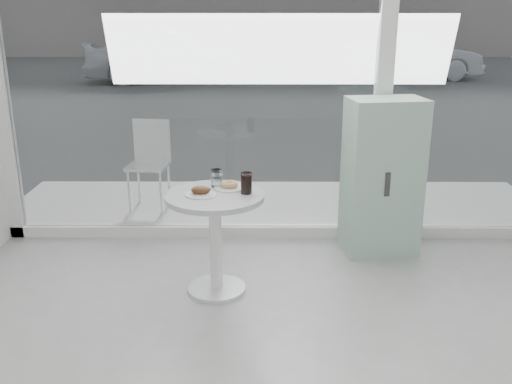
{
  "coord_description": "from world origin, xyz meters",
  "views": [
    {
      "loc": [
        -0.18,
        -1.99,
        2.04
      ],
      "look_at": [
        -0.2,
        1.7,
        0.85
      ],
      "focal_mm": 40.0,
      "sensor_mm": 36.0,
      "label": 1
    }
  ],
  "objects_px": {
    "mint_cabinet": "(382,177)",
    "cola_glass": "(246,183)",
    "plate_fritter": "(201,192)",
    "water_tumbler_a": "(216,179)",
    "car_silver": "(410,57)",
    "patio_chair": "(150,158)",
    "car_white": "(166,54)",
    "water_tumbler_b": "(218,179)",
    "main_table": "(215,223)",
    "plate_donut": "(229,186)"
  },
  "relations": [
    {
      "from": "plate_donut",
      "to": "cola_glass",
      "type": "height_order",
      "value": "cola_glass"
    },
    {
      "from": "car_silver",
      "to": "mint_cabinet",
      "type": "bearing_deg",
      "value": 162.02
    },
    {
      "from": "mint_cabinet",
      "to": "water_tumbler_a",
      "type": "height_order",
      "value": "mint_cabinet"
    },
    {
      "from": "plate_fritter",
      "to": "water_tumbler_b",
      "type": "xyz_separation_m",
      "value": [
        0.1,
        0.26,
        0.02
      ]
    },
    {
      "from": "water_tumbler_b",
      "to": "patio_chair",
      "type": "bearing_deg",
      "value": 117.18
    },
    {
      "from": "patio_chair",
      "to": "car_white",
      "type": "distance_m",
      "value": 11.39
    },
    {
      "from": "water_tumbler_a",
      "to": "water_tumbler_b",
      "type": "xyz_separation_m",
      "value": [
        0.01,
        0.05,
        -0.01
      ]
    },
    {
      "from": "mint_cabinet",
      "to": "car_silver",
      "type": "height_order",
      "value": "car_silver"
    },
    {
      "from": "car_white",
      "to": "water_tumbler_b",
      "type": "distance_m",
      "value": 13.11
    },
    {
      "from": "water_tumbler_b",
      "to": "cola_glass",
      "type": "bearing_deg",
      "value": -44.22
    },
    {
      "from": "water_tumbler_b",
      "to": "cola_glass",
      "type": "relative_size",
      "value": 0.68
    },
    {
      "from": "plate_donut",
      "to": "car_white",
      "type": "bearing_deg",
      "value": 100.87
    },
    {
      "from": "patio_chair",
      "to": "plate_fritter",
      "type": "distance_m",
      "value": 2.02
    },
    {
      "from": "patio_chair",
      "to": "water_tumbler_b",
      "type": "distance_m",
      "value": 1.83
    },
    {
      "from": "car_silver",
      "to": "main_table",
      "type": "bearing_deg",
      "value": 157.61
    },
    {
      "from": "plate_fritter",
      "to": "plate_donut",
      "type": "distance_m",
      "value": 0.25
    },
    {
      "from": "plate_fritter",
      "to": "car_silver",
      "type": "bearing_deg",
      "value": 70.15
    },
    {
      "from": "plate_donut",
      "to": "water_tumbler_b",
      "type": "height_order",
      "value": "water_tumbler_b"
    },
    {
      "from": "water_tumbler_b",
      "to": "plate_fritter",
      "type": "bearing_deg",
      "value": -112.06
    },
    {
      "from": "car_white",
      "to": "car_silver",
      "type": "xyz_separation_m",
      "value": [
        7.26,
        0.59,
        -0.13
      ]
    },
    {
      "from": "mint_cabinet",
      "to": "patio_chair",
      "type": "distance_m",
      "value": 2.43
    },
    {
      "from": "water_tumbler_a",
      "to": "plate_donut",
      "type": "bearing_deg",
      "value": -28.13
    },
    {
      "from": "main_table",
      "to": "cola_glass",
      "type": "xyz_separation_m",
      "value": [
        0.23,
        0.02,
        0.29
      ]
    },
    {
      "from": "main_table",
      "to": "car_silver",
      "type": "bearing_deg",
      "value": 70.45
    },
    {
      "from": "patio_chair",
      "to": "car_silver",
      "type": "distance_m",
      "value": 13.16
    },
    {
      "from": "car_white",
      "to": "plate_fritter",
      "type": "distance_m",
      "value": 13.34
    },
    {
      "from": "car_white",
      "to": "water_tumbler_a",
      "type": "xyz_separation_m",
      "value": [
        2.39,
        -12.93,
        0.03
      ]
    },
    {
      "from": "car_white",
      "to": "cola_glass",
      "type": "xyz_separation_m",
      "value": [
        2.62,
        -13.1,
        0.04
      ]
    },
    {
      "from": "car_white",
      "to": "plate_fritter",
      "type": "height_order",
      "value": "car_white"
    },
    {
      "from": "car_white",
      "to": "water_tumbler_b",
      "type": "bearing_deg",
      "value": 179.04
    },
    {
      "from": "mint_cabinet",
      "to": "water_tumbler_b",
      "type": "height_order",
      "value": "mint_cabinet"
    },
    {
      "from": "patio_chair",
      "to": "plate_fritter",
      "type": "bearing_deg",
      "value": -63.07
    },
    {
      "from": "mint_cabinet",
      "to": "car_white",
      "type": "xyz_separation_m",
      "value": [
        -3.76,
        12.34,
        0.13
      ]
    },
    {
      "from": "patio_chair",
      "to": "cola_glass",
      "type": "xyz_separation_m",
      "value": [
        1.04,
        -1.82,
        0.28
      ]
    },
    {
      "from": "car_silver",
      "to": "water_tumbler_b",
      "type": "distance_m",
      "value": 14.32
    },
    {
      "from": "main_table",
      "to": "cola_glass",
      "type": "height_order",
      "value": "cola_glass"
    },
    {
      "from": "car_silver",
      "to": "plate_fritter",
      "type": "height_order",
      "value": "car_silver"
    },
    {
      "from": "mint_cabinet",
      "to": "cola_glass",
      "type": "distance_m",
      "value": 1.38
    },
    {
      "from": "car_white",
      "to": "car_silver",
      "type": "height_order",
      "value": "car_white"
    },
    {
      "from": "water_tumbler_a",
      "to": "cola_glass",
      "type": "relative_size",
      "value": 0.85
    },
    {
      "from": "patio_chair",
      "to": "water_tumbler_b",
      "type": "height_order",
      "value": "patio_chair"
    },
    {
      "from": "main_table",
      "to": "plate_fritter",
      "type": "bearing_deg",
      "value": -162.78
    },
    {
      "from": "plate_fritter",
      "to": "water_tumbler_a",
      "type": "bearing_deg",
      "value": 65.8
    },
    {
      "from": "main_table",
      "to": "water_tumbler_a",
      "type": "relative_size",
      "value": 5.83
    },
    {
      "from": "water_tumbler_a",
      "to": "mint_cabinet",
      "type": "bearing_deg",
      "value": 23.58
    },
    {
      "from": "patio_chair",
      "to": "main_table",
      "type": "bearing_deg",
      "value": -60.33
    },
    {
      "from": "plate_fritter",
      "to": "water_tumbler_b",
      "type": "bearing_deg",
      "value": 67.94
    },
    {
      "from": "mint_cabinet",
      "to": "cola_glass",
      "type": "relative_size",
      "value": 8.68
    },
    {
      "from": "patio_chair",
      "to": "car_silver",
      "type": "bearing_deg",
      "value": 70.2
    },
    {
      "from": "patio_chair",
      "to": "water_tumbler_b",
      "type": "xyz_separation_m",
      "value": [
        0.83,
        -1.61,
        0.25
      ]
    }
  ]
}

